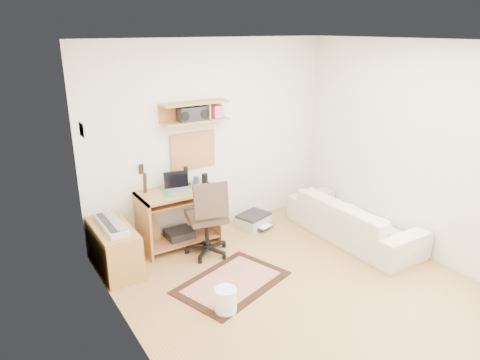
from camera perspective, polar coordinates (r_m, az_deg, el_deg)
floor at (r=5.00m, az=8.15°, el=-14.06°), size 3.60×4.00×0.01m
ceiling at (r=4.19m, az=9.89°, el=17.34°), size 3.60×4.00×0.01m
back_wall at (r=6.01m, az=-3.67°, el=5.50°), size 3.60×0.01×2.60m
left_wall at (r=3.57m, az=-13.62°, el=-4.83°), size 0.01×4.00×2.60m
right_wall at (r=5.74m, az=22.74°, el=3.34°), size 0.01×4.00×2.60m
wall_shelf at (r=5.68m, az=-5.80°, el=8.75°), size 0.90×0.25×0.26m
cork_board at (r=5.89m, az=-6.09°, el=3.83°), size 0.64×0.03×0.49m
wall_photo at (r=4.84m, az=-19.74°, el=6.13°), size 0.02×0.20×0.15m
desk at (r=5.79m, az=-7.92°, el=-4.88°), size 1.00×0.55×0.75m
laptop at (r=5.60m, az=-8.03°, el=-0.32°), size 0.36×0.36×0.24m
speaker at (r=5.73m, az=-4.57°, el=-0.04°), size 0.08×0.08×0.18m
desk_lamp at (r=5.81m, az=-6.79°, el=0.65°), size 0.09×0.09×0.27m
pencil_cup at (r=5.85m, az=-5.71°, el=-0.05°), size 0.07×0.07×0.11m
boombox at (r=5.66m, az=-6.21°, el=8.49°), size 0.37×0.17×0.19m
rug at (r=5.08m, az=-1.08°, el=-13.11°), size 1.40×1.14×0.02m
task_chair at (r=5.46m, az=-4.36°, el=-4.72°), size 0.62×0.62×1.02m
cabinet at (r=5.42m, az=-15.99°, el=-8.46°), size 0.40×0.90×0.55m
music_keyboard at (r=5.29m, az=-16.30°, el=-5.51°), size 0.22×0.71×0.06m
guitar at (r=5.72m, az=-11.91°, el=-3.50°), size 0.31×0.22×1.11m
waste_basket at (r=4.57m, az=-1.85°, el=-15.31°), size 0.28×0.28×0.26m
printer at (r=6.37m, az=1.74°, el=-5.24°), size 0.54×0.47×0.17m
sofa at (r=6.08m, az=14.51°, el=-4.15°), size 0.56×1.91×0.75m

